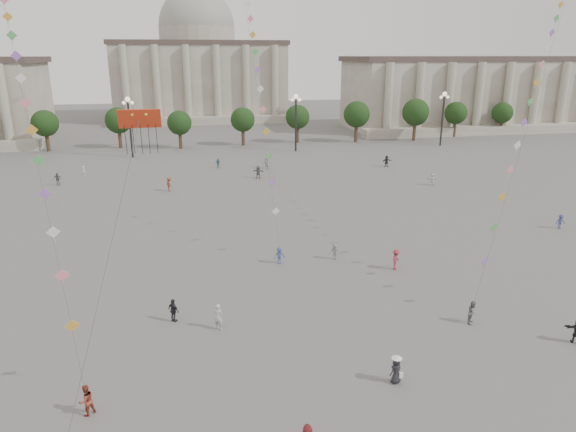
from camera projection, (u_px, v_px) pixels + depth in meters
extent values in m
plane|color=#54514F|center=(308.00, 374.00, 29.70)|extent=(360.00, 360.00, 0.00)
cube|color=gray|center=(504.00, 94.00, 130.59)|extent=(80.00, 22.00, 16.00)
cube|color=#453832|center=(508.00, 59.00, 127.99)|extent=(81.60, 22.44, 1.20)
cube|color=gray|center=(533.00, 128.00, 120.57)|extent=(84.00, 4.00, 2.00)
cube|color=gray|center=(200.00, 82.00, 147.98)|extent=(46.00, 30.00, 20.00)
cube|color=#453832|center=(198.00, 43.00, 144.78)|extent=(46.92, 30.60, 1.20)
cube|color=gray|center=(204.00, 121.00, 134.84)|extent=(48.30, 4.00, 2.00)
cylinder|color=gray|center=(197.00, 36.00, 144.21)|extent=(21.00, 21.00, 5.00)
sphere|color=gray|center=(197.00, 27.00, 143.46)|extent=(21.00, 21.00, 21.00)
cylinder|color=#38291C|center=(52.00, 143.00, 96.08)|extent=(0.70, 0.70, 3.52)
sphere|color=black|center=(50.00, 123.00, 94.97)|extent=(5.12, 5.12, 5.12)
cylinder|color=#38291C|center=(119.00, 141.00, 98.43)|extent=(0.70, 0.70, 3.52)
sphere|color=black|center=(117.00, 122.00, 97.32)|extent=(5.12, 5.12, 5.12)
cylinder|color=#38291C|center=(183.00, 139.00, 100.77)|extent=(0.70, 0.70, 3.52)
sphere|color=black|center=(182.00, 120.00, 99.66)|extent=(5.12, 5.12, 5.12)
cylinder|color=#38291C|center=(243.00, 137.00, 103.12)|extent=(0.70, 0.70, 3.52)
sphere|color=black|center=(243.00, 119.00, 102.01)|extent=(5.12, 5.12, 5.12)
cylinder|color=#38291C|center=(301.00, 135.00, 105.47)|extent=(0.70, 0.70, 3.52)
sphere|color=black|center=(302.00, 117.00, 104.36)|extent=(5.12, 5.12, 5.12)
cylinder|color=#38291C|center=(357.00, 133.00, 107.81)|extent=(0.70, 0.70, 3.52)
sphere|color=black|center=(358.00, 116.00, 106.70)|extent=(5.12, 5.12, 5.12)
cylinder|color=#38291C|center=(410.00, 132.00, 110.16)|extent=(0.70, 0.70, 3.52)
sphere|color=black|center=(411.00, 114.00, 109.05)|extent=(5.12, 5.12, 5.12)
cylinder|color=#38291C|center=(461.00, 130.00, 112.50)|extent=(0.70, 0.70, 3.52)
sphere|color=black|center=(463.00, 113.00, 111.39)|extent=(5.12, 5.12, 5.12)
cylinder|color=#38291C|center=(510.00, 129.00, 114.85)|extent=(0.70, 0.70, 3.52)
sphere|color=black|center=(512.00, 112.00, 113.74)|extent=(5.12, 5.12, 5.12)
cylinder|color=#262628|center=(130.00, 129.00, 90.57)|extent=(0.36, 0.36, 10.00)
sphere|color=#FFE5B2|center=(128.00, 99.00, 89.00)|extent=(0.90, 0.90, 0.90)
sphere|color=#FFE5B2|center=(124.00, 103.00, 89.05)|extent=(0.60, 0.60, 0.60)
sphere|color=#FFE5B2|center=(132.00, 103.00, 89.32)|extent=(0.60, 0.60, 0.60)
cylinder|color=#262628|center=(296.00, 125.00, 96.44)|extent=(0.36, 0.36, 10.00)
sphere|color=#FFE5B2|center=(296.00, 97.00, 94.87)|extent=(0.90, 0.90, 0.90)
sphere|color=#FFE5B2|center=(292.00, 100.00, 94.91)|extent=(0.60, 0.60, 0.60)
sphere|color=#FFE5B2|center=(300.00, 100.00, 95.19)|extent=(0.60, 0.60, 0.60)
cylinder|color=#262628|center=(442.00, 121.00, 102.30)|extent=(0.36, 0.36, 10.00)
sphere|color=#FFE5B2|center=(445.00, 94.00, 100.73)|extent=(0.90, 0.90, 0.90)
sphere|color=#FFE5B2|center=(441.00, 97.00, 100.78)|extent=(0.60, 0.60, 0.60)
sphere|color=#FFE5B2|center=(448.00, 97.00, 101.05)|extent=(0.60, 0.60, 0.60)
imported|color=#36597A|center=(218.00, 163.00, 83.33)|extent=(0.98, 0.59, 1.56)
imported|color=#B9BAB5|center=(266.00, 163.00, 82.82)|extent=(1.83, 1.16, 1.88)
imported|color=slate|center=(335.00, 251.00, 46.14)|extent=(1.09, 0.79, 1.52)
imported|color=silver|center=(432.00, 179.00, 72.31)|extent=(1.61, 0.58, 1.71)
imported|color=maroon|center=(396.00, 260.00, 43.90)|extent=(1.28, 1.35, 1.84)
imported|color=black|center=(387.00, 161.00, 84.22)|extent=(1.77, 0.88, 1.83)
imported|color=white|center=(84.00, 171.00, 77.89)|extent=(0.63, 0.65, 1.51)
imported|color=slate|center=(258.00, 172.00, 76.23)|extent=(1.88, 1.27, 1.94)
imported|color=#B1B1AD|center=(218.00, 317.00, 34.35)|extent=(0.81, 0.74, 1.85)
imported|color=navy|center=(560.00, 222.00, 54.28)|extent=(1.08, 0.72, 1.56)
imported|color=#58585C|center=(57.00, 179.00, 72.31)|extent=(1.08, 0.53, 1.78)
imported|color=brown|center=(169.00, 184.00, 69.12)|extent=(1.23, 1.44, 1.93)
imported|color=#222228|center=(174.00, 310.00, 35.35)|extent=(0.98, 1.01, 1.69)
imported|color=maroon|center=(86.00, 400.00, 26.17)|extent=(1.05, 1.02, 1.70)
imported|color=#394280|center=(279.00, 255.00, 45.18)|extent=(1.08, 0.73, 1.55)
imported|color=slate|center=(473.00, 312.00, 35.14)|extent=(1.00, 1.01, 1.64)
imported|color=black|center=(396.00, 370.00, 28.75)|extent=(0.93, 0.79, 1.61)
cone|color=white|center=(397.00, 357.00, 28.50)|extent=(0.52, 0.52, 0.14)
cylinder|color=white|center=(397.00, 358.00, 28.52)|extent=(0.60, 0.60, 0.02)
cube|color=white|center=(401.00, 375.00, 28.73)|extent=(0.22, 0.10, 0.35)
cube|color=red|center=(140.00, 119.00, 26.91)|extent=(2.20, 0.54, 1.02)
cube|color=#178240|center=(132.00, 114.00, 26.73)|extent=(0.35, 0.20, 0.34)
cube|color=#1A4A91|center=(146.00, 114.00, 26.86)|extent=(0.35, 0.20, 0.34)
sphere|color=yellow|center=(132.00, 114.00, 26.69)|extent=(0.20, 0.20, 0.20)
sphere|color=yellow|center=(146.00, 114.00, 26.83)|extent=(0.20, 0.20, 0.20)
cylinder|color=#3F3F3F|center=(101.00, 288.00, 22.24)|extent=(0.02, 0.02, 18.94)
cylinder|color=#3F3F3F|center=(10.00, 33.00, 42.65)|extent=(0.02, 0.02, 63.90)
cube|color=gold|center=(72.00, 326.00, 27.14)|extent=(0.76, 0.25, 0.76)
cube|color=pink|center=(62.00, 276.00, 28.46)|extent=(0.76, 0.25, 0.76)
cube|color=white|center=(53.00, 232.00, 29.82)|extent=(0.76, 0.25, 0.76)
cube|color=#9B63C7|center=(45.00, 194.00, 31.21)|extent=(0.76, 0.25, 0.76)
cube|color=#50AF58|center=(38.00, 160.00, 32.62)|extent=(0.76, 0.25, 0.76)
cube|color=gold|center=(32.00, 130.00, 34.05)|extent=(0.76, 0.25, 0.76)
cube|color=pink|center=(26.00, 103.00, 35.48)|extent=(0.76, 0.25, 0.76)
cube|color=white|center=(21.00, 78.00, 36.93)|extent=(0.76, 0.25, 0.76)
cube|color=#9B63C7|center=(16.00, 56.00, 38.39)|extent=(0.76, 0.25, 0.76)
cube|color=#50AF58|center=(12.00, 35.00, 39.85)|extent=(0.76, 0.25, 0.76)
cube|color=gold|center=(8.00, 17.00, 41.32)|extent=(0.76, 0.25, 0.76)
cube|color=pink|center=(4.00, 0.00, 42.80)|extent=(0.76, 0.25, 0.76)
cube|color=white|center=(276.00, 211.00, 45.81)|extent=(0.76, 0.25, 0.76)
cube|color=#9B63C7|center=(272.00, 182.00, 46.83)|extent=(0.76, 0.25, 0.76)
cube|color=#50AF58|center=(269.00, 156.00, 47.90)|extent=(0.76, 0.25, 0.76)
cube|color=gold|center=(266.00, 132.00, 49.00)|extent=(0.76, 0.25, 0.76)
cube|color=pink|center=(263.00, 110.00, 50.12)|extent=(0.76, 0.25, 0.76)
cube|color=white|center=(260.00, 89.00, 51.26)|extent=(0.76, 0.25, 0.76)
cube|color=#9B63C7|center=(258.00, 70.00, 52.41)|extent=(0.76, 0.25, 0.76)
cube|color=#50AF58|center=(255.00, 52.00, 53.58)|extent=(0.76, 0.25, 0.76)
cube|color=gold|center=(253.00, 35.00, 54.75)|extent=(0.76, 0.25, 0.76)
cube|color=pink|center=(250.00, 19.00, 55.94)|extent=(0.76, 0.25, 0.76)
cube|color=white|center=(248.00, 4.00, 57.13)|extent=(0.76, 0.25, 0.76)
cylinder|color=#3F3F3F|center=(560.00, 21.00, 52.47)|extent=(0.02, 0.02, 69.61)
cube|color=#9B63C7|center=(484.00, 261.00, 35.96)|extent=(0.76, 0.25, 0.76)
cube|color=#50AF58|center=(494.00, 227.00, 37.12)|extent=(0.76, 0.25, 0.76)
cube|color=gold|center=(502.00, 197.00, 38.32)|extent=(0.76, 0.25, 0.76)
cube|color=pink|center=(510.00, 170.00, 39.55)|extent=(0.76, 0.25, 0.76)
cube|color=white|center=(517.00, 145.00, 40.80)|extent=(0.76, 0.25, 0.76)
cube|color=#9B63C7|center=(524.00, 123.00, 42.07)|extent=(0.76, 0.25, 0.76)
cube|color=#50AF58|center=(531.00, 102.00, 43.34)|extent=(0.76, 0.25, 0.76)
cube|color=gold|center=(536.00, 83.00, 44.63)|extent=(0.76, 0.25, 0.76)
cube|color=pink|center=(542.00, 65.00, 45.92)|extent=(0.76, 0.25, 0.76)
cube|color=white|center=(547.00, 48.00, 47.22)|extent=(0.76, 0.25, 0.76)
cube|color=#9B63C7|center=(552.00, 33.00, 48.53)|extent=(0.76, 0.25, 0.76)
cube|color=#50AF58|center=(557.00, 18.00, 49.84)|extent=(0.76, 0.25, 0.76)
cube|color=gold|center=(561.00, 5.00, 51.16)|extent=(0.76, 0.25, 0.76)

